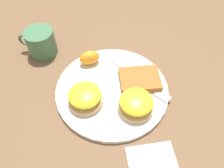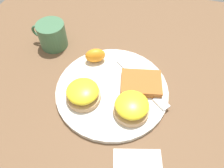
% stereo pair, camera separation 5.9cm
% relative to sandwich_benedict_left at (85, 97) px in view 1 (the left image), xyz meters
% --- Properties ---
extents(ground_plane, '(1.10, 1.10, 0.00)m').
position_rel_sandwich_benedict_left_xyz_m(ground_plane, '(-0.06, -0.05, -0.04)').
color(ground_plane, brown).
extents(plate, '(0.31, 0.31, 0.01)m').
position_rel_sandwich_benedict_left_xyz_m(plate, '(-0.06, -0.05, -0.03)').
color(plate, silver).
rests_on(plate, ground_plane).
extents(sandwich_benedict_left, '(0.09, 0.09, 0.05)m').
position_rel_sandwich_benedict_left_xyz_m(sandwich_benedict_left, '(0.00, 0.00, 0.00)').
color(sandwich_benedict_left, tan).
rests_on(sandwich_benedict_left, plate).
extents(sandwich_benedict_right, '(0.09, 0.09, 0.05)m').
position_rel_sandwich_benedict_left_xyz_m(sandwich_benedict_right, '(-0.13, 0.00, 0.00)').
color(sandwich_benedict_right, tan).
rests_on(sandwich_benedict_right, plate).
extents(hashbrown_patty, '(0.13, 0.11, 0.02)m').
position_rel_sandwich_benedict_left_xyz_m(hashbrown_patty, '(-0.14, -0.09, -0.01)').
color(hashbrown_patty, '#A75F28').
rests_on(hashbrown_patty, plate).
extents(orange_wedge, '(0.07, 0.06, 0.04)m').
position_rel_sandwich_benedict_left_xyz_m(orange_wedge, '(0.02, -0.14, -0.00)').
color(orange_wedge, orange).
rests_on(orange_wedge, plate).
extents(fork, '(0.18, 0.14, 0.00)m').
position_rel_sandwich_benedict_left_xyz_m(fork, '(-0.15, -0.08, -0.02)').
color(fork, silver).
rests_on(fork, plate).
extents(cup, '(0.12, 0.09, 0.08)m').
position_rel_sandwich_benedict_left_xyz_m(cup, '(0.18, -0.18, 0.00)').
color(cup, '#42704C').
rests_on(cup, ground_plane).
extents(napkin, '(0.14, 0.14, 0.00)m').
position_rel_sandwich_benedict_left_xyz_m(napkin, '(-0.18, 0.14, -0.04)').
color(napkin, white).
rests_on(napkin, ground_plane).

